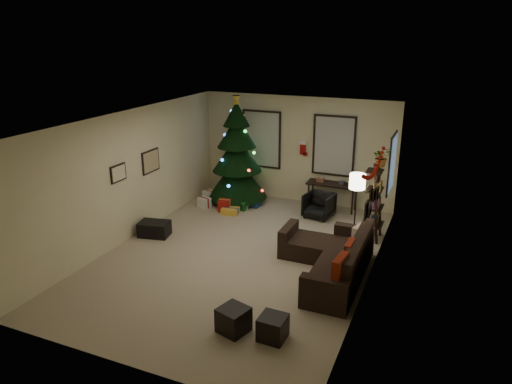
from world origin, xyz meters
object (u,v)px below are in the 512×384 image
christmas_tree (237,158)px  desk_chair (319,205)px  sofa (334,259)px  bookshelf (377,202)px  desk (332,186)px

christmas_tree → desk_chair: bearing=-6.0°
christmas_tree → sofa: 4.34m
christmas_tree → desk_chair: (2.24, -0.24, -0.87)m
christmas_tree → bookshelf: 3.80m
sofa → desk: 3.30m
desk_chair → bookshelf: bookshelf is taller
sofa → christmas_tree: bearing=139.4°
desk → bookshelf: 1.90m
desk → bookshelf: bearing=-47.6°
sofa → bookshelf: 1.92m
sofa → desk_chair: sofa is taller
bookshelf → desk_chair: bearing=152.3°
desk_chair → bookshelf: (1.42, -0.74, 0.53)m
desk → bookshelf: size_ratio=0.72×
desk_chair → bookshelf: 1.69m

